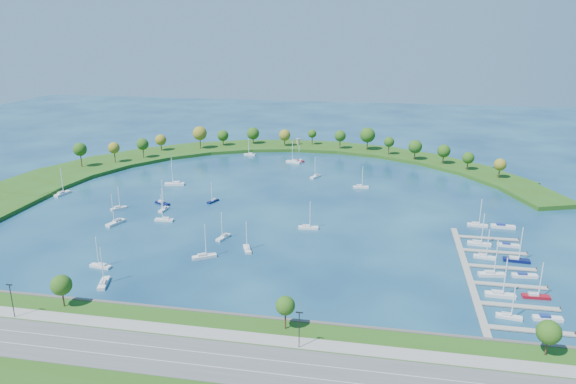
% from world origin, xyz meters
% --- Properties ---
extents(ground, '(700.00, 700.00, 0.00)m').
position_xyz_m(ground, '(0.00, 0.00, 0.00)').
color(ground, '#082246').
rests_on(ground, ground).
extents(south_shoreline, '(420.00, 43.10, 11.60)m').
position_xyz_m(south_shoreline, '(0.03, -122.88, 1.00)').
color(south_shoreline, '#294B14').
rests_on(south_shoreline, ground).
extents(breakwater, '(286.74, 247.64, 2.00)m').
position_xyz_m(breakwater, '(-46.33, 48.72, 0.99)').
color(breakwater, '#294B14').
rests_on(breakwater, ground).
extents(breakwater_trees, '(236.66, 89.23, 14.74)m').
position_xyz_m(breakwater_trees, '(-11.56, 90.36, 10.34)').
color(breakwater_trees, '#382314').
rests_on(breakwater_trees, breakwater).
extents(harbor_tower, '(2.60, 2.60, 4.13)m').
position_xyz_m(harbor_tower, '(-9.05, 117.98, 4.12)').
color(harbor_tower, gray).
rests_on(harbor_tower, breakwater).
extents(dock_system, '(24.28, 82.00, 1.60)m').
position_xyz_m(dock_system, '(85.30, -61.00, 0.35)').
color(dock_system, gray).
rests_on(dock_system, ground).
extents(moored_boat_0, '(5.26, 9.30, 13.18)m').
position_xyz_m(moored_boat_0, '(-59.83, -39.19, 0.94)').
color(moored_boat_0, silver).
rests_on(moored_boat_0, ground).
extents(moored_boat_1, '(8.05, 3.26, 11.50)m').
position_xyz_m(moored_boat_1, '(37.90, 30.84, 0.89)').
color(moored_boat_1, silver).
rests_on(moored_boat_1, ground).
extents(moored_boat_2, '(10.38, 4.86, 14.72)m').
position_xyz_m(moored_boat_2, '(-57.23, 18.44, 0.99)').
color(moored_boat_2, silver).
rests_on(moored_boat_2, ground).
extents(moored_boat_3, '(8.34, 5.71, 12.03)m').
position_xyz_m(moored_boat_3, '(-51.08, -11.72, 0.91)').
color(moored_boat_3, '#090E3D').
rests_on(moored_boat_3, ground).
extents(moored_boat_4, '(6.35, 5.46, 9.67)m').
position_xyz_m(moored_boat_4, '(-1.50, 79.65, 0.85)').
color(moored_boat_4, maroon).
rests_on(moored_boat_4, ground).
extents(moored_boat_5, '(4.30, 7.74, 10.96)m').
position_xyz_m(moored_boat_5, '(-11.07, -46.16, 0.88)').
color(moored_boat_5, silver).
rests_on(moored_boat_5, ground).
extents(moored_boat_6, '(9.52, 5.24, 13.49)m').
position_xyz_m(moored_boat_6, '(-4.61, 75.67, 0.95)').
color(moored_boat_6, silver).
rests_on(moored_boat_6, ground).
extents(moored_boat_7, '(4.89, 7.75, 11.06)m').
position_xyz_m(moored_boat_7, '(0.95, -55.59, 0.88)').
color(moored_boat_7, silver).
rests_on(moored_boat_7, ground).
extents(moored_boat_8, '(7.97, 2.51, 11.60)m').
position_xyz_m(moored_boat_8, '(-41.36, -32.22, 0.89)').
color(moored_boat_8, silver).
rests_on(moored_boat_8, ground).
extents(moored_boat_9, '(4.17, 9.30, 13.21)m').
position_xyz_m(moored_boat_9, '(-105.02, -7.01, 0.94)').
color(moored_boat_9, silver).
rests_on(moored_boat_9, ground).
extents(moored_boat_10, '(4.27, 6.86, 9.79)m').
position_xyz_m(moored_boat_10, '(-29.05, -4.33, 0.85)').
color(moored_boat_10, '#090E3D').
rests_on(moored_boat_10, ground).
extents(moored_boat_11, '(8.48, 6.64, 12.56)m').
position_xyz_m(moored_boat_11, '(-12.43, -64.77, 0.92)').
color(moored_boat_11, silver).
rests_on(moored_boat_11, ground).
extents(moored_boat_12, '(6.24, 6.77, 10.59)m').
position_xyz_m(moored_boat_12, '(-67.59, -21.88, 0.87)').
color(moored_boat_12, silver).
rests_on(moored_boat_12, ground).
extents(moored_boat_13, '(8.26, 3.15, 11.85)m').
position_xyz_m(moored_boat_13, '(19.84, -30.03, 0.90)').
color(moored_boat_13, silver).
rests_on(moored_boat_13, ground).
extents(moored_boat_14, '(4.78, 8.86, 12.54)m').
position_xyz_m(moored_boat_14, '(-37.17, -90.08, 0.92)').
color(moored_boat_14, silver).
rests_on(moored_boat_14, ground).
extents(moored_boat_15, '(5.35, 7.94, 11.42)m').
position_xyz_m(moored_boat_15, '(12.71, 46.33, 0.89)').
color(moored_boat_15, silver).
rests_on(moored_boat_15, ground).
extents(moored_boat_16, '(7.82, 3.15, 11.18)m').
position_xyz_m(moored_boat_16, '(-44.66, -78.56, 0.88)').
color(moored_boat_16, silver).
rests_on(moored_boat_16, ground).
extents(moored_boat_17, '(2.50, 7.26, 10.49)m').
position_xyz_m(moored_boat_17, '(-47.02, -19.60, 0.87)').
color(moored_boat_17, silver).
rests_on(moored_boat_17, ground).
extents(moored_boat_18, '(7.51, 2.87, 10.76)m').
position_xyz_m(moored_boat_18, '(-35.52, 89.84, 0.87)').
color(moored_boat_18, silver).
rests_on(moored_boat_18, ground).
extents(docked_boat_0, '(7.30, 3.04, 10.41)m').
position_xyz_m(docked_boat_0, '(85.54, -87.76, 0.86)').
color(docked_boat_0, silver).
rests_on(docked_boat_0, ground).
extents(docked_boat_1, '(8.04, 2.63, 1.62)m').
position_xyz_m(docked_boat_1, '(95.98, -86.84, 0.59)').
color(docked_boat_1, silver).
rests_on(docked_boat_1, ground).
extents(docked_boat_2, '(8.97, 2.79, 13.07)m').
position_xyz_m(docked_boat_2, '(85.51, -75.11, 0.94)').
color(docked_boat_2, silver).
rests_on(docked_boat_2, ground).
extents(docked_boat_3, '(8.12, 2.57, 11.81)m').
position_xyz_m(docked_boat_3, '(96.02, -74.09, 0.90)').
color(docked_boat_3, maroon).
rests_on(docked_boat_3, ground).
extents(docked_boat_4, '(8.94, 3.65, 12.76)m').
position_xyz_m(docked_boat_4, '(85.51, -61.01, 0.93)').
color(docked_boat_4, silver).
rests_on(docked_boat_4, ground).
extents(docked_boat_5, '(8.21, 2.95, 1.64)m').
position_xyz_m(docked_boat_5, '(95.98, -59.87, 0.60)').
color(docked_boat_5, silver).
rests_on(docked_boat_5, ground).
extents(docked_boat_6, '(7.76, 3.31, 11.06)m').
position_xyz_m(docked_boat_6, '(85.53, -46.87, 0.88)').
color(docked_boat_6, silver).
rests_on(docked_boat_6, ground).
extents(docked_boat_7, '(9.01, 3.25, 12.97)m').
position_xyz_m(docked_boat_7, '(96.01, -47.80, 0.94)').
color(docked_boat_7, '#090E3D').
rests_on(docked_boat_7, ground).
extents(docked_boat_8, '(8.75, 3.21, 12.58)m').
position_xyz_m(docked_boat_8, '(85.51, -34.93, 0.92)').
color(docked_boat_8, silver).
rests_on(docked_boat_8, ground).
extents(docked_boat_9, '(8.05, 2.71, 1.62)m').
position_xyz_m(docked_boat_9, '(95.98, -34.27, 0.59)').
color(docked_boat_9, silver).
rests_on(docked_boat_9, ground).
extents(docked_boat_10, '(8.19, 2.77, 11.85)m').
position_xyz_m(docked_boat_10, '(87.92, -14.63, 0.90)').
color(docked_boat_10, silver).
rests_on(docked_boat_10, ground).
extents(docked_boat_11, '(9.56, 2.95, 1.94)m').
position_xyz_m(docked_boat_11, '(97.86, -14.59, 0.71)').
color(docked_boat_11, silver).
rests_on(docked_boat_11, ground).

